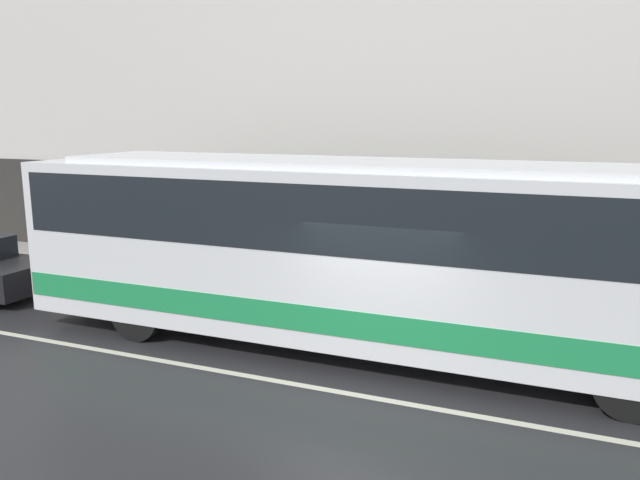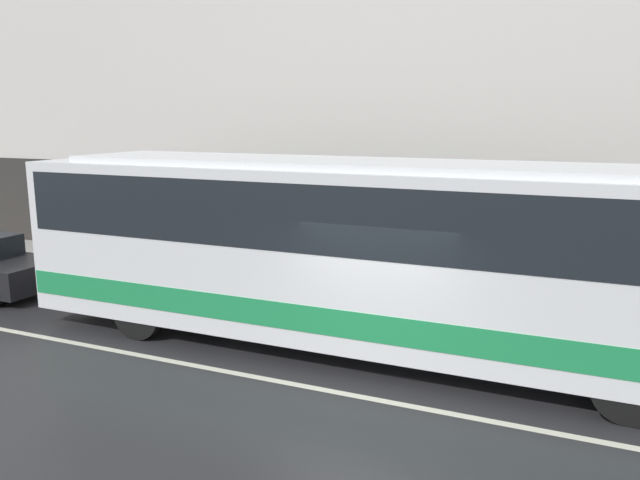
% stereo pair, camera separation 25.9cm
% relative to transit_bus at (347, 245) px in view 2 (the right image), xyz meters
% --- Properties ---
extents(ground_plane, '(60.00, 60.00, 0.00)m').
position_rel_transit_bus_xyz_m(ground_plane, '(0.95, -1.79, -1.91)').
color(ground_plane, '#262628').
extents(sidewalk, '(60.00, 2.42, 0.13)m').
position_rel_transit_bus_xyz_m(sidewalk, '(0.95, 3.42, -1.84)').
color(sidewalk, gray).
rests_on(sidewalk, ground_plane).
extents(building_facade, '(60.00, 0.35, 11.64)m').
position_rel_transit_bus_xyz_m(building_facade, '(0.95, 4.77, 3.71)').
color(building_facade, silver).
rests_on(building_facade, ground_plane).
extents(lane_stripe, '(54.00, 0.14, 0.01)m').
position_rel_transit_bus_xyz_m(lane_stripe, '(0.95, -1.79, -1.90)').
color(lane_stripe, beige).
rests_on(lane_stripe, ground_plane).
extents(transit_bus, '(12.33, 2.51, 3.39)m').
position_rel_transit_bus_xyz_m(transit_bus, '(0.00, 0.00, 0.00)').
color(transit_bus, white).
rests_on(transit_bus, ground_plane).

